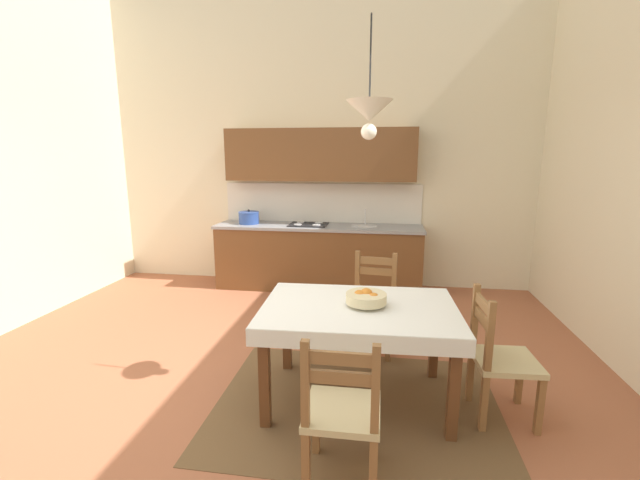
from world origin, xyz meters
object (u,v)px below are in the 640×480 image
(dining_chair_camera_side, at_px, (342,413))
(pendant_lamp, at_px, (369,112))
(dining_table, at_px, (359,321))
(fruit_bowl, at_px, (366,298))
(dining_chair_kitchen_side, at_px, (373,305))
(dining_chair_window_side, at_px, (499,359))
(kitchen_cabinetry, at_px, (318,228))

(dining_chair_camera_side, relative_size, pendant_lamp, 1.16)
(dining_table, distance_m, fruit_bowl, 0.19)
(dining_chair_kitchen_side, distance_m, dining_chair_window_side, 1.31)
(kitchen_cabinetry, bearing_deg, dining_chair_window_side, -58.07)
(dining_chair_kitchen_side, xyz_separation_m, dining_chair_window_side, (0.91, -0.94, 0.00))
(kitchen_cabinetry, distance_m, dining_chair_window_side, 3.28)
(pendant_lamp, bearing_deg, kitchen_cabinetry, 106.15)
(kitchen_cabinetry, distance_m, dining_table, 2.80)
(dining_table, bearing_deg, dining_chair_kitchen_side, 84.58)
(pendant_lamp, bearing_deg, dining_chair_camera_side, -94.96)
(pendant_lamp, bearing_deg, fruit_bowl, -71.41)
(kitchen_cabinetry, relative_size, dining_chair_kitchen_side, 3.06)
(dining_chair_kitchen_side, height_order, fruit_bowl, dining_chair_kitchen_side)
(dining_table, height_order, dining_chair_camera_side, dining_chair_camera_side)
(kitchen_cabinetry, height_order, pendant_lamp, pendant_lamp)
(dining_chair_camera_side, bearing_deg, kitchen_cabinetry, 100.98)
(dining_chair_window_side, xyz_separation_m, pendant_lamp, (-0.95, 0.11, 1.69))
(kitchen_cabinetry, xyz_separation_m, dining_table, (0.73, -2.69, -0.22))
(kitchen_cabinetry, relative_size, dining_chair_camera_side, 3.06)
(dining_table, bearing_deg, pendant_lamp, 47.37)
(dining_chair_kitchen_side, bearing_deg, pendant_lamp, -92.96)
(fruit_bowl, bearing_deg, dining_chair_window_side, -5.18)
(kitchen_cabinetry, xyz_separation_m, dining_chair_camera_side, (0.69, -3.55, -0.41))
(pendant_lamp, bearing_deg, dining_chair_window_side, -6.68)
(dining_chair_camera_side, bearing_deg, dining_table, 87.45)
(dining_table, distance_m, dining_chair_camera_side, 0.88)
(dining_chair_kitchen_side, relative_size, dining_chair_camera_side, 1.00)
(kitchen_cabinetry, height_order, fruit_bowl, kitchen_cabinetry)
(kitchen_cabinetry, xyz_separation_m, dining_chair_kitchen_side, (0.81, -1.82, -0.41))
(dining_chair_kitchen_side, height_order, dining_chair_window_side, same)
(dining_chair_kitchen_side, xyz_separation_m, fruit_bowl, (-0.03, -0.86, 0.37))
(dining_table, bearing_deg, dining_chair_window_side, -3.93)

